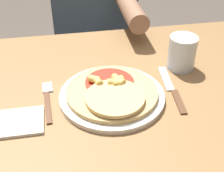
% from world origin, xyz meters
% --- Properties ---
extents(dining_table, '(1.15, 0.90, 0.77)m').
position_xyz_m(dining_table, '(0.00, 0.00, 0.66)').
color(dining_table, olive).
rests_on(dining_table, ground_plane).
extents(plate, '(0.28, 0.28, 0.01)m').
position_xyz_m(plate, '(0.03, 0.04, 0.78)').
color(plate, silver).
rests_on(plate, dining_table).
extents(pizza, '(0.24, 0.24, 0.04)m').
position_xyz_m(pizza, '(0.03, 0.04, 0.80)').
color(pizza, tan).
rests_on(pizza, plate).
extents(fork, '(0.03, 0.18, 0.00)m').
position_xyz_m(fork, '(-0.14, 0.07, 0.78)').
color(fork, brown).
rests_on(fork, dining_table).
extents(knife, '(0.03, 0.22, 0.00)m').
position_xyz_m(knife, '(0.20, 0.05, 0.78)').
color(knife, brown).
rests_on(knife, dining_table).
extents(drinking_glass, '(0.08, 0.08, 0.10)m').
position_xyz_m(drinking_glass, '(0.27, 0.16, 0.83)').
color(drinking_glass, silver).
rests_on(drinking_glass, dining_table).
extents(napkin, '(0.14, 0.10, 0.01)m').
position_xyz_m(napkin, '(-0.22, -0.02, 0.78)').
color(napkin, silver).
rests_on(napkin, dining_table).
extents(person_diner, '(0.36, 0.52, 1.16)m').
position_xyz_m(person_diner, '(0.07, 0.71, 0.67)').
color(person_diner, '#2D2D38').
rests_on(person_diner, ground_plane).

